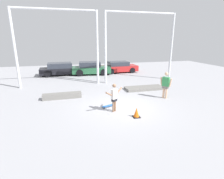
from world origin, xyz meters
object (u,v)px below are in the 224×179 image
Objects in this scene: parked_car_green at (91,68)px; traffic_cone at (137,113)px; skateboarder at (114,96)px; manual_pad at (144,88)px; parked_car_black at (61,69)px; grind_box at (62,96)px; parked_car_red at (119,67)px; skateboard at (108,106)px; bystander at (166,84)px.

traffic_cone is (0.70, -11.30, -0.42)m from parked_car_green.
skateboarder is 4.92m from manual_pad.
manual_pad is 9.60m from parked_car_black.
parked_car_red is (6.16, 7.95, 0.43)m from grind_box.
manual_pad is at bearing 18.52° from skateboard.
skateboarder is 0.36× the size of parked_car_green.
manual_pad is 0.71× the size of parked_car_green.
skateboard is at bearing -40.24° from grind_box.
parked_car_black is 12.35m from traffic_cone.
parked_car_black reaches higher than manual_pad.
grind_box is 4.95× the size of traffic_cone.
manual_pad is at bearing -94.08° from parked_car_red.
manual_pad is 0.65× the size of parked_car_black.
parked_car_green is (0.33, 9.65, 0.60)m from skateboard.
skateboard is at bearing 62.92° from bystander.
parked_car_red is (3.62, 10.10, 0.54)m from skateboard.
parked_car_green is at bearing -175.25° from parked_car_red.
bystander is at bearing -11.78° from skateboard.
manual_pad is at bearing 11.51° from skateboarder.
parked_car_green is 8.54× the size of traffic_cone.
parked_car_green is at bearing 69.00° from grind_box.
skateboard is (-0.16, 0.70, -0.78)m from skateboarder.
parked_car_green is (-3.15, 6.81, 0.57)m from manual_pad.
skateboard is 10.48m from parked_car_black.
manual_pad is 0.72× the size of parked_car_red.
traffic_cone reaches higher than skateboard.
traffic_cone reaches higher than grind_box.
skateboarder is 0.34× the size of parked_car_black.
traffic_cone is at bearing -82.55° from skateboarder.
skateboard is 0.46× the size of bystander.
grind_box is 0.54× the size of parked_car_black.
bystander is at bearing 38.32° from traffic_cone.
skateboarder is 11.35m from parked_car_red.
parked_car_green reaches higher than parked_car_red.
skateboard is 1.96m from traffic_cone.
traffic_cone is (3.81, -11.74, -0.40)m from parked_car_black.
skateboarder is at bearing -110.77° from parked_car_red.
skateboarder is 0.51× the size of manual_pad.
skateboard is at bearing -140.79° from manual_pad.
traffic_cone is at bearing -118.58° from manual_pad.
skateboard is 1.60× the size of traffic_cone.
parked_car_red is at bearing -34.30° from bystander.
grind_box is 8.05m from parked_car_green.
parked_car_green reaches higher than traffic_cone.
skateboard is at bearing -86.49° from parked_car_green.
skateboard is 9.67m from parked_car_green.
parked_car_red is (0.13, 7.25, 0.51)m from manual_pad.
skateboarder reaches higher than skateboard.
traffic_cone is (-2.86, -2.26, -0.70)m from bystander.
parked_car_red is at bearing 88.94° from manual_pad.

